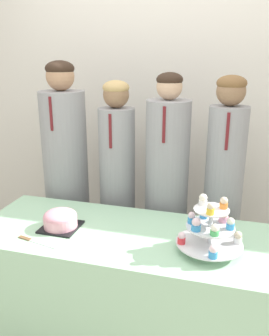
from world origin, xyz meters
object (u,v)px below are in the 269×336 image
at_px(cupcake_stand, 210,227).
at_px(student_1, 118,192).
at_px(student_2, 166,197).
at_px(student_3, 222,200).
at_px(cake_knife, 31,240).
at_px(student_0, 67,182).
at_px(round_cake, 60,219).

xyz_separation_m(cupcake_stand, student_1, (-0.68, 0.61, -0.13)).
xyz_separation_m(cupcake_stand, student_2, (-0.33, 0.61, -0.12)).
bearing_deg(student_3, cake_knife, -140.90).
distance_m(cake_knife, student_2, 0.95).
relative_size(student_0, student_3, 1.05).
bearing_deg(student_0, student_1, -0.00).
distance_m(cupcake_stand, student_2, 0.71).
height_order(student_2, student_3, student_2).
bearing_deg(cake_knife, student_3, 51.59).
height_order(cake_knife, student_1, student_1).
height_order(round_cake, student_1, student_1).
height_order(cupcake_stand, student_2, student_2).
xyz_separation_m(cake_knife, student_3, (0.94, 0.76, 0.03)).
xyz_separation_m(student_0, student_3, (1.11, -0.00, -0.01)).
bearing_deg(student_0, student_2, -0.00).
relative_size(cake_knife, student_0, 0.16).
relative_size(cake_knife, student_3, 0.16).
height_order(cake_knife, student_3, student_3).
relative_size(cake_knife, student_1, 0.17).
height_order(cupcake_stand, student_1, student_1).
relative_size(round_cake, student_0, 0.13).
distance_m(cupcake_stand, student_1, 0.92).
height_order(student_0, student_1, student_0).
relative_size(round_cake, student_1, 0.14).
bearing_deg(student_3, cupcake_stand, -93.32).
bearing_deg(student_2, student_1, -180.00).
height_order(student_1, student_3, student_3).
relative_size(round_cake, student_3, 0.13).
distance_m(cake_knife, student_1, 0.79).
bearing_deg(student_2, student_3, -0.00).
bearing_deg(cake_knife, student_1, 86.30).
bearing_deg(student_2, cupcake_stand, -61.40).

